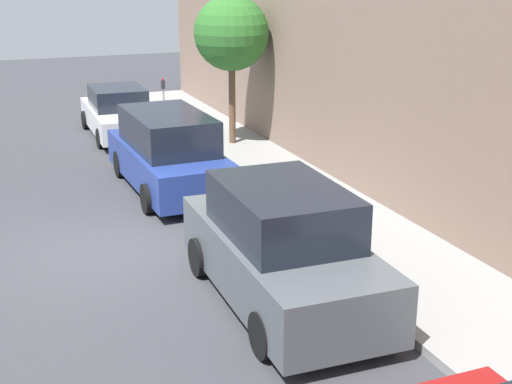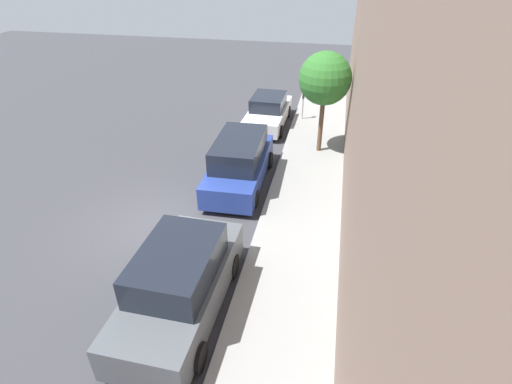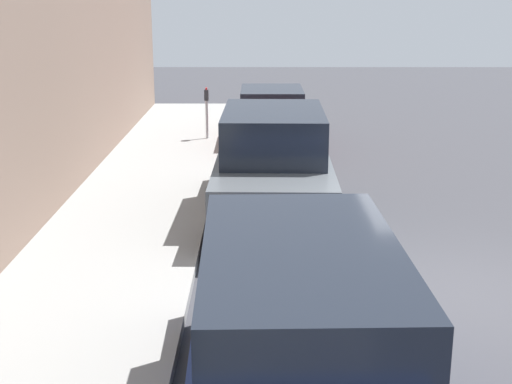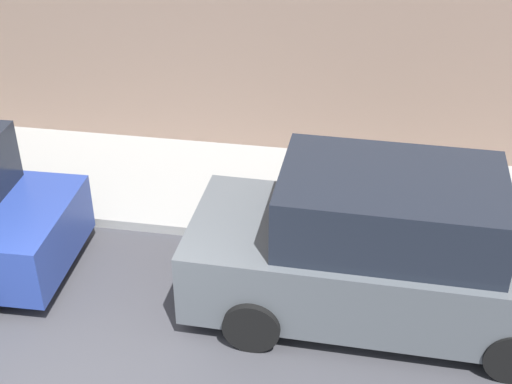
% 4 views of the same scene
% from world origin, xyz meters
% --- Properties ---
extents(ground_plane, '(60.00, 60.00, 0.00)m').
position_xyz_m(ground_plane, '(0.00, 0.00, 0.00)').
color(ground_plane, '#38383D').
extents(sidewalk, '(2.70, 32.00, 0.15)m').
position_xyz_m(sidewalk, '(4.85, 0.00, 0.07)').
color(sidewalk, gray).
rests_on(sidewalk, ground_plane).
extents(parked_sedan_nearest, '(1.92, 4.50, 1.54)m').
position_xyz_m(parked_sedan_nearest, '(2.23, -9.51, 0.73)').
color(parked_sedan_nearest, maroon).
rests_on(parked_sedan_nearest, ground_plane).
extents(parked_suv_second, '(2.08, 4.84, 1.98)m').
position_xyz_m(parked_suv_second, '(2.33, -3.27, 0.93)').
color(parked_suv_second, '#4C5156').
rests_on(parked_suv_second, ground_plane).
extents(parked_minivan_third, '(2.03, 4.95, 1.90)m').
position_xyz_m(parked_minivan_third, '(2.24, 3.29, 0.92)').
color(parked_minivan_third, navy).
rests_on(parked_minivan_third, ground_plane).
extents(parking_meter_near, '(0.11, 0.15, 1.35)m').
position_xyz_m(parking_meter_near, '(3.95, -9.87, 0.98)').
color(parking_meter_near, '#ADADB2').
rests_on(parking_meter_near, sidewalk).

